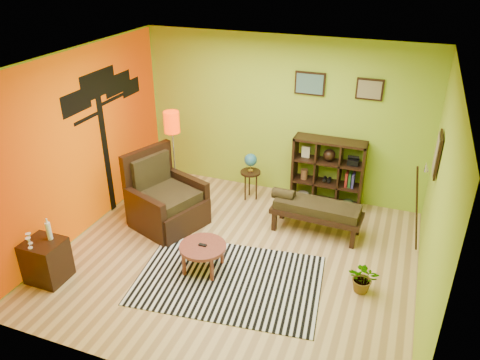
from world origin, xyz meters
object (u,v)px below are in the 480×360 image
at_px(side_cabinet, 46,260).
at_px(potted_plant, 363,281).
at_px(bench, 314,209).
at_px(floor_lamp, 172,131).
at_px(coffee_table, 203,249).
at_px(armchair, 165,203).
at_px(cube_shelf, 328,173).
at_px(globe_table, 251,165).

distance_m(side_cabinet, potted_plant, 4.21).
relative_size(bench, potted_plant, 3.36).
xyz_separation_m(side_cabinet, floor_lamp, (0.71, 2.38, 1.09)).
relative_size(floor_lamp, bench, 1.19).
bearing_deg(coffee_table, potted_plant, 8.35).
bearing_deg(side_cabinet, armchair, 66.68).
bearing_deg(floor_lamp, potted_plant, -18.94).
height_order(side_cabinet, cube_shelf, cube_shelf).
bearing_deg(potted_plant, side_cabinet, -162.89).
xyz_separation_m(globe_table, bench, (1.29, -0.67, -0.24)).
distance_m(coffee_table, cube_shelf, 2.75).
bearing_deg(globe_table, coffee_table, -88.14).
bearing_deg(armchair, side_cabinet, -113.32).
bearing_deg(cube_shelf, bench, -90.91).
xyz_separation_m(armchair, side_cabinet, (-0.79, -1.83, -0.06)).
bearing_deg(bench, armchair, -166.02).
height_order(floor_lamp, cube_shelf, floor_lamp).
distance_m(bench, potted_plant, 1.51).
relative_size(cube_shelf, potted_plant, 2.80).
relative_size(globe_table, potted_plant, 2.01).
bearing_deg(floor_lamp, bench, 0.80).
height_order(globe_table, cube_shelf, cube_shelf).
relative_size(globe_table, cube_shelf, 0.72).
bearing_deg(potted_plant, coffee_table, -171.65).
bearing_deg(coffee_table, bench, 50.60).
xyz_separation_m(coffee_table, side_cabinet, (-1.88, -0.92, -0.04)).
bearing_deg(floor_lamp, cube_shelf, 22.44).
relative_size(coffee_table, armchair, 0.51).
relative_size(coffee_table, globe_table, 0.75).
xyz_separation_m(floor_lamp, bench, (2.39, 0.03, -0.97)).
height_order(cube_shelf, bench, cube_shelf).
bearing_deg(side_cabinet, potted_plant, 17.11).
distance_m(globe_table, cube_shelf, 1.34).
xyz_separation_m(coffee_table, floor_lamp, (-1.17, 1.45, 1.05)).
xyz_separation_m(armchair, bench, (2.31, 0.57, 0.05)).
xyz_separation_m(armchair, potted_plant, (3.23, -0.60, -0.20)).
bearing_deg(potted_plant, floor_lamp, 161.06).
relative_size(globe_table, bench, 0.60).
bearing_deg(cube_shelf, potted_plant, -66.83).
bearing_deg(side_cabinet, bench, 37.86).
distance_m(armchair, potted_plant, 3.29).
relative_size(side_cabinet, potted_plant, 2.12).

